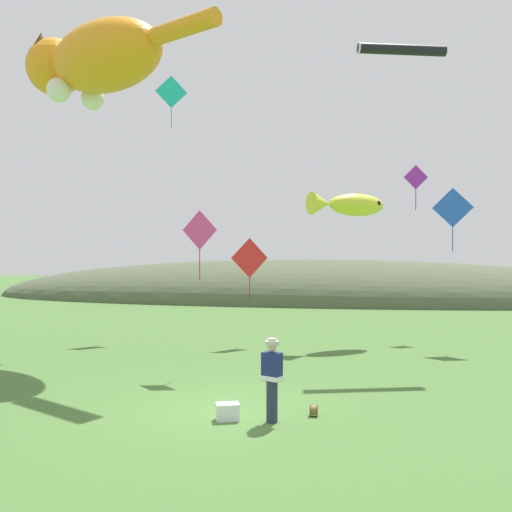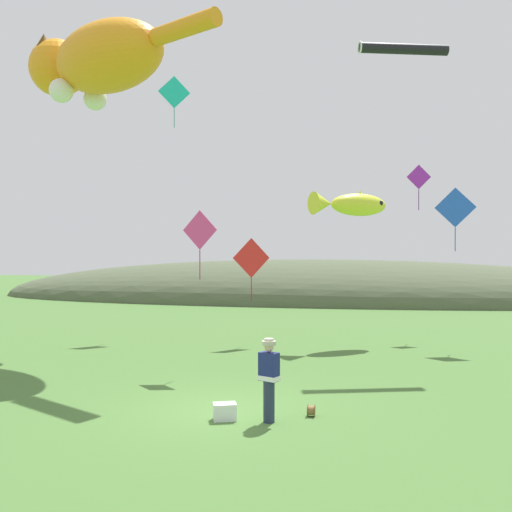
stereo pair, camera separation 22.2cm
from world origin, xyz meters
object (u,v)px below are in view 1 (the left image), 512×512
Objects in this scene: kite_spool at (314,410)px; picnic_cooler at (228,412)px; kite_tube_streamer at (401,50)px; kite_diamond_teal at (171,92)px; kite_diamond_pink at (200,231)px; kite_diamond_violet at (416,178)px; kite_giant_cat at (94,61)px; kite_diamond_red at (250,258)px; kite_fish_windsock at (349,204)px; festival_attendant at (272,377)px; kite_diamond_blue at (453,208)px.

picnic_cooler is at bearing -161.20° from kite_spool.
picnic_cooler is at bearing -116.32° from kite_tube_streamer.
kite_diamond_teal is at bearing 112.73° from picnic_cooler.
kite_diamond_pink is 1.07× the size of kite_diamond_violet.
kite_giant_cat is 9.32m from kite_diamond_red.
picnic_cooler is 0.18× the size of kite_tube_streamer.
kite_diamond_teal is at bearing 154.13° from kite_tube_streamer.
kite_giant_cat is at bearing -162.17° from kite_fish_windsock.
kite_diamond_teal is at bearing 113.10° from kite_diamond_pink.
kite_spool is 0.12× the size of kite_diamond_pink.
kite_spool is 0.08× the size of kite_fish_windsock.
kite_diamond_teal reaches higher than festival_attendant.
kite_tube_streamer is (11.07, 0.71, 0.01)m from kite_giant_cat.
kite_tube_streamer is at bearing -136.80° from kite_diamond_blue.
kite_fish_windsock is 3.90m from kite_diamond_blue.
kite_diamond_teal is (-6.60, 13.44, 9.95)m from festival_attendant.
kite_diamond_blue is (7.66, 0.81, 1.91)m from kite_diamond_red.
picnic_cooler is 10.37m from kite_diamond_red.
kite_diamond_pink is at bearing -125.00° from kite_fish_windsock.
festival_attendant is 3.11× the size of picnic_cooler.
kite_diamond_red reaches higher than kite_spool.
kite_tube_streamer is (3.32, 8.63, 9.67)m from festival_attendant.
kite_diamond_pink is (-3.69, 4.07, 4.09)m from kite_spool.
festival_attendant is at bearing -117.04° from kite_diamond_blue.
kite_spool is 12.10m from kite_diamond_blue.
festival_attendant is 0.74× the size of kite_diamond_teal.
kite_tube_streamer reaches higher than kite_spool.
kite_tube_streamer is at bearing -102.02° from kite_diamond_violet.
kite_diamond_blue is at bearing 43.20° from kite_tube_streamer.
festival_attendant is 10.31m from kite_diamond_red.
festival_attendant is 1.32m from kite_spool.
kite_diamond_pink is at bearing -129.32° from kite_diamond_violet.
festival_attendant is 6.85× the size of kite_spool.
kite_diamond_violet reaches higher than kite_spool.
picnic_cooler is 0.27× the size of kite_diamond_pink.
kite_giant_cat reaches higher than kite_diamond_blue.
picnic_cooler is 15.89m from kite_diamond_violet.
kite_tube_streamer reaches higher than kite_diamond_violet.
kite_diamond_violet is at bearing 24.56° from kite_giant_cat.
kite_diamond_violet is (1.02, 4.81, -3.89)m from kite_tube_streamer.
kite_giant_cat is at bearing -155.44° from kite_diamond_violet.
kite_spool is 0.11× the size of kite_diamond_teal.
picnic_cooler is 0.24× the size of kite_diamond_teal.
kite_diamond_teal is at bearing 162.59° from kite_fish_windsock.
kite_diamond_violet reaches higher than festival_attendant.
kite_spool is at bearing -59.94° from kite_diamond_teal.
kite_diamond_pink is at bearing 121.46° from festival_attendant.
kite_diamond_red is 1.02× the size of kite_diamond_blue.
kite_spool is at bearing -93.77° from kite_fish_windsock.
kite_diamond_violet reaches higher than kite_fish_windsock.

